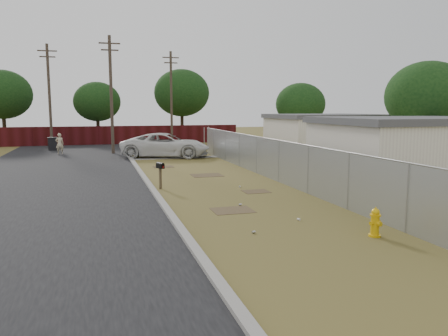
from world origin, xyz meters
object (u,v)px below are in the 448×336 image
object	(u,v)px
mailbox	(160,168)
trash_bin	(52,144)
pedestrian	(60,144)
fire_hydrant	(375,223)
pickup_truck	(166,145)

from	to	relation	value
mailbox	trash_bin	world-z (taller)	mailbox
pedestrian	fire_hydrant	bearing A→B (deg)	109.79
mailbox	pickup_truck	bearing A→B (deg)	80.11
pickup_truck	pedestrian	size ratio (longest dim) A/B	3.88
pickup_truck	pedestrian	world-z (taller)	pickup_truck
mailbox	trash_bin	xyz separation A→B (m)	(-6.19, 20.29, -0.36)
fire_hydrant	pedestrian	world-z (taller)	pedestrian
fire_hydrant	pedestrian	bearing A→B (deg)	111.35
mailbox	trash_bin	bearing A→B (deg)	106.97
pickup_truck	pedestrian	distance (m)	8.64
mailbox	pedestrian	world-z (taller)	pedestrian
pickup_truck	trash_bin	xyz separation A→B (m)	(-8.36, 7.83, -0.30)
pickup_truck	fire_hydrant	bearing A→B (deg)	-155.26
mailbox	pickup_truck	distance (m)	12.65
fire_hydrant	mailbox	xyz separation A→B (m)	(-4.64, 8.84, 0.54)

